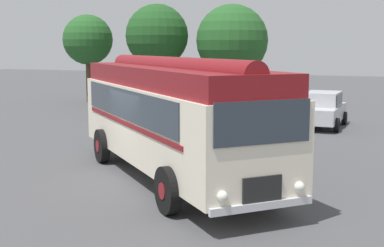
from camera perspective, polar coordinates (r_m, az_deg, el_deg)
The scene contains 9 objects.
ground_plane at distance 15.60m, azimuth -6.28°, elevation -5.82°, with size 120.00×120.00×0.00m, color #474749.
vintage_bus at distance 15.19m, azimuth -2.25°, elevation 1.11°, with size 9.06×8.64×3.49m.
car_near_left at distance 27.88m, azimuth -3.91°, elevation 2.13°, with size 2.02×4.23×1.66m.
car_mid_left at distance 27.39m, azimuth 2.27°, elevation 2.04°, with size 1.98×4.21×1.66m.
car_mid_right at distance 26.60m, azimuth 7.30°, elevation 1.80°, with size 1.97×4.21×1.66m.
car_far_right at distance 26.00m, azimuth 13.72°, elevation 1.48°, with size 1.99×4.21×1.66m.
tree_far_left at distance 37.31m, azimuth -11.11°, elevation 8.73°, with size 3.38×3.38×5.96m.
tree_left_of_centre at distance 34.97m, azimuth -3.61°, elevation 9.35°, with size 4.05×4.05×6.52m.
tree_centre at distance 34.10m, azimuth 4.19°, elevation 8.73°, with size 4.53×4.53×6.45m.
Camera 1 is at (7.58, -13.11, 3.75)m, focal length 50.00 mm.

